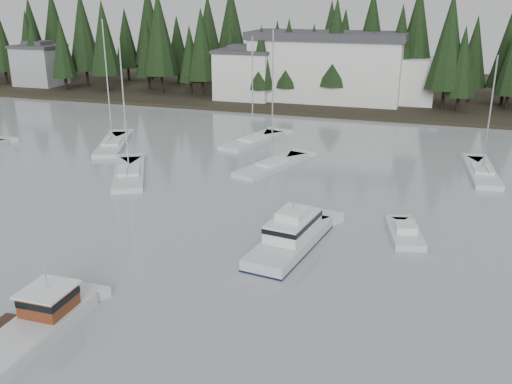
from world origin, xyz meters
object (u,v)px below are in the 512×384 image
runabout_1 (405,235)px  sailboat_7 (129,175)px  sailboat_3 (272,167)px  sailboat_8 (253,142)px  house_far_west (40,64)px  cabin_cruiser_center (291,239)px  sailboat_9 (113,146)px  harbor_inn (339,68)px  sailboat_1 (482,174)px  house_west (245,73)px  lobster_boat_brown (35,327)px

runabout_1 → sailboat_7: bearing=62.5°
sailboat_3 → sailboat_8: bearing=47.1°
house_far_west → cabin_cruiser_center: bearing=-41.0°
sailboat_3 → sailboat_9: bearing=101.0°
house_far_west → sailboat_7: size_ratio=0.62×
sailboat_3 → runabout_1: (14.55, -14.08, 0.06)m
harbor_inn → sailboat_8: bearing=-100.0°
house_far_west → cabin_cruiser_center: (64.02, -55.71, -3.77)m
sailboat_1 → harbor_inn: bearing=25.7°
sailboat_1 → sailboat_3: sailboat_3 is taller
house_far_west → sailboat_1: (77.86, -33.11, -4.34)m
harbor_inn → sailboat_7: bearing=-105.3°
sailboat_1 → sailboat_7: size_ratio=0.90×
cabin_cruiser_center → sailboat_8: (-12.13, 27.78, -0.58)m
sailboat_3 → sailboat_7: size_ratio=1.05×
house_west → sailboat_8: bearing=-69.1°
sailboat_7 → house_far_west: bearing=17.2°
lobster_boat_brown → harbor_inn: bearing=-3.0°
harbor_inn → lobster_boat_brown: harbor_inn is taller
cabin_cruiser_center → runabout_1: 8.83m
house_west → lobster_boat_brown: 69.88m
lobster_boat_brown → sailboat_9: 39.84m
sailboat_3 → cabin_cruiser_center: bearing=-141.8°
runabout_1 → sailboat_1: bearing=-32.2°
house_far_west → cabin_cruiser_center: 84.95m
lobster_boat_brown → runabout_1: size_ratio=1.44×
cabin_cruiser_center → sailboat_1: 26.51m
house_far_west → sailboat_9: (36.68, -34.81, -4.33)m
lobster_boat_brown → sailboat_7: (-9.43, 26.21, -0.40)m
lobster_boat_brown → house_west: bearing=9.3°
lobster_boat_brown → runabout_1: 26.31m
harbor_inn → sailboat_1: (20.82, -34.45, -5.71)m
lobster_boat_brown → sailboat_3: size_ratio=0.57×
sailboat_7 → runabout_1: sailboat_7 is taller
lobster_boat_brown → sailboat_8: sailboat_8 is taller
house_west → sailboat_1: bearing=-40.9°
cabin_cruiser_center → sailboat_1: size_ratio=0.83×
harbor_inn → runabout_1: size_ratio=5.10×
sailboat_3 → sailboat_8: 10.68m
house_west → cabin_cruiser_center: bearing=-67.7°
sailboat_1 → sailboat_7: 35.28m
sailboat_8 → harbor_inn: bearing=4.8°
house_far_west → sailboat_8: bearing=-28.3°
sailboat_9 → runabout_1: sailboat_9 is taller
sailboat_9 → sailboat_8: bearing=-87.7°
house_west → runabout_1: (29.68, -49.33, -4.52)m
cabin_cruiser_center → sailboat_9: bearing=60.7°
lobster_boat_brown → sailboat_1: 44.61m
harbor_inn → runabout_1: bearing=-74.5°
house_far_west → cabin_cruiser_center: house_far_west is taller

